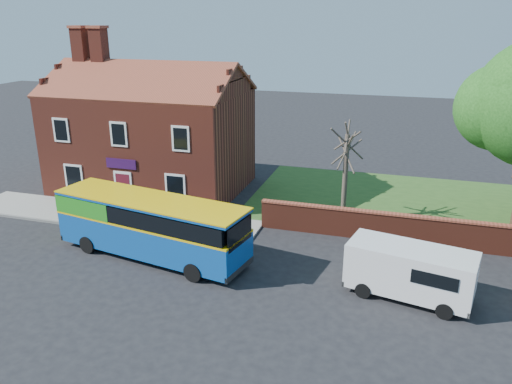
% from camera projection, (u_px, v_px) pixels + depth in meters
% --- Properties ---
extents(ground, '(120.00, 120.00, 0.00)m').
position_uv_depth(ground, '(176.00, 280.00, 22.32)').
color(ground, black).
rests_on(ground, ground).
extents(pavement, '(18.00, 3.50, 0.12)m').
position_uv_depth(pavement, '(110.00, 216.00, 29.40)').
color(pavement, gray).
rests_on(pavement, ground).
extents(kerb, '(18.00, 0.15, 0.14)m').
position_uv_depth(kerb, '(93.00, 227.00, 27.81)').
color(kerb, slate).
rests_on(kerb, ground).
extents(grass_strip, '(26.00, 12.00, 0.04)m').
position_uv_depth(grass_strip, '(462.00, 209.00, 30.53)').
color(grass_strip, '#426B28').
rests_on(grass_strip, ground).
extents(shop_building, '(12.30, 8.13, 10.50)m').
position_uv_depth(shop_building, '(152.00, 139.00, 33.49)').
color(shop_building, maroon).
rests_on(shop_building, ground).
extents(boundary_wall, '(22.00, 0.38, 1.60)m').
position_uv_depth(boundary_wall, '(474.00, 236.00, 24.84)').
color(boundary_wall, maroon).
rests_on(boundary_wall, ground).
extents(bus, '(10.16, 4.24, 3.01)m').
position_uv_depth(bus, '(146.00, 223.00, 24.16)').
color(bus, '#0E499B').
rests_on(bus, ground).
extents(van_near, '(5.40, 3.05, 2.23)m').
position_uv_depth(van_near, '(410.00, 270.00, 20.61)').
color(van_near, silver).
rests_on(van_near, ground).
extents(bare_tree, '(2.06, 2.46, 5.51)m').
position_uv_depth(bare_tree, '(345.00, 173.00, 28.18)').
color(bare_tree, '#4C4238').
rests_on(bare_tree, ground).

